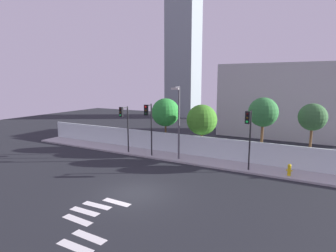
{
  "coord_description": "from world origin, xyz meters",
  "views": [
    {
      "loc": [
        9.57,
        -13.27,
        6.85
      ],
      "look_at": [
        -1.24,
        6.5,
        3.18
      ],
      "focal_mm": 29.8,
      "sensor_mm": 36.0,
      "label": 1
    }
  ],
  "objects_px": {
    "roadside_tree_leftmost": "(166,112)",
    "street_lamp_curbside": "(178,117)",
    "fire_hydrant": "(289,169)",
    "roadside_tree_midright": "(263,112)",
    "roadside_tree_rightmost": "(313,117)",
    "traffic_light_center": "(249,128)",
    "roadside_tree_midleft": "(202,120)",
    "traffic_light_left": "(124,119)",
    "traffic_light_right": "(149,119)"
  },
  "relations": [
    {
      "from": "roadside_tree_leftmost",
      "to": "street_lamp_curbside",
      "type": "bearing_deg",
      "value": -47.14
    },
    {
      "from": "street_lamp_curbside",
      "to": "fire_hydrant",
      "type": "height_order",
      "value": "street_lamp_curbside"
    },
    {
      "from": "roadside_tree_midright",
      "to": "roadside_tree_rightmost",
      "type": "height_order",
      "value": "roadside_tree_midright"
    },
    {
      "from": "fire_hydrant",
      "to": "roadside_tree_leftmost",
      "type": "height_order",
      "value": "roadside_tree_leftmost"
    },
    {
      "from": "traffic_light_center",
      "to": "fire_hydrant",
      "type": "distance_m",
      "value": 4.08
    },
    {
      "from": "roadside_tree_leftmost",
      "to": "fire_hydrant",
      "type": "bearing_deg",
      "value": -15.14
    },
    {
      "from": "roadside_tree_midleft",
      "to": "fire_hydrant",
      "type": "bearing_deg",
      "value": -21.88
    },
    {
      "from": "traffic_light_left",
      "to": "fire_hydrant",
      "type": "xyz_separation_m",
      "value": [
        14.18,
        0.53,
        -2.71
      ]
    },
    {
      "from": "traffic_light_right",
      "to": "street_lamp_curbside",
      "type": "xyz_separation_m",
      "value": [
        2.59,
        0.57,
        0.28
      ]
    },
    {
      "from": "roadside_tree_leftmost",
      "to": "roadside_tree_midright",
      "type": "relative_size",
      "value": 0.94
    },
    {
      "from": "roadside_tree_midright",
      "to": "traffic_light_right",
      "type": "bearing_deg",
      "value": -156.23
    },
    {
      "from": "traffic_light_right",
      "to": "roadside_tree_midright",
      "type": "distance_m",
      "value": 9.69
    },
    {
      "from": "traffic_light_right",
      "to": "roadside_tree_rightmost",
      "type": "bearing_deg",
      "value": 17.27
    },
    {
      "from": "traffic_light_center",
      "to": "street_lamp_curbside",
      "type": "relative_size",
      "value": 0.73
    },
    {
      "from": "roadside_tree_rightmost",
      "to": "traffic_light_right",
      "type": "bearing_deg",
      "value": -162.73
    },
    {
      "from": "roadside_tree_leftmost",
      "to": "roadside_tree_rightmost",
      "type": "bearing_deg",
      "value": 0.0
    },
    {
      "from": "street_lamp_curbside",
      "to": "roadside_tree_midleft",
      "type": "height_order",
      "value": "street_lamp_curbside"
    },
    {
      "from": "traffic_light_center",
      "to": "roadside_tree_rightmost",
      "type": "bearing_deg",
      "value": 42.94
    },
    {
      "from": "traffic_light_left",
      "to": "fire_hydrant",
      "type": "bearing_deg",
      "value": 2.13
    },
    {
      "from": "fire_hydrant",
      "to": "roadside_tree_midleft",
      "type": "height_order",
      "value": "roadside_tree_midleft"
    },
    {
      "from": "roadside_tree_midleft",
      "to": "roadside_tree_midright",
      "type": "distance_m",
      "value": 5.55
    },
    {
      "from": "street_lamp_curbside",
      "to": "roadside_tree_midleft",
      "type": "xyz_separation_m",
      "value": [
        0.8,
        3.33,
        -0.63
      ]
    },
    {
      "from": "traffic_light_right",
      "to": "street_lamp_curbside",
      "type": "bearing_deg",
      "value": 12.45
    },
    {
      "from": "traffic_light_left",
      "to": "roadside_tree_rightmost",
      "type": "height_order",
      "value": "roadside_tree_rightmost"
    },
    {
      "from": "street_lamp_curbside",
      "to": "roadside_tree_leftmost",
      "type": "distance_m",
      "value": 4.54
    },
    {
      "from": "roadside_tree_rightmost",
      "to": "traffic_light_center",
      "type": "bearing_deg",
      "value": -137.06
    },
    {
      "from": "fire_hydrant",
      "to": "traffic_light_center",
      "type": "bearing_deg",
      "value": -169.88
    },
    {
      "from": "traffic_light_right",
      "to": "roadside_tree_leftmost",
      "type": "height_order",
      "value": "roadside_tree_leftmost"
    },
    {
      "from": "fire_hydrant",
      "to": "roadside_tree_leftmost",
      "type": "xyz_separation_m",
      "value": [
        -11.89,
        3.22,
        3.11
      ]
    },
    {
      "from": "traffic_light_center",
      "to": "street_lamp_curbside",
      "type": "bearing_deg",
      "value": 176.1
    },
    {
      "from": "traffic_light_left",
      "to": "traffic_light_center",
      "type": "relative_size",
      "value": 0.95
    },
    {
      "from": "traffic_light_left",
      "to": "roadside_tree_midleft",
      "type": "relative_size",
      "value": 0.93
    },
    {
      "from": "traffic_light_right",
      "to": "roadside_tree_midleft",
      "type": "bearing_deg",
      "value": 48.98
    },
    {
      "from": "traffic_light_right",
      "to": "traffic_light_center",
      "type": "bearing_deg",
      "value": 1.13
    },
    {
      "from": "roadside_tree_leftmost",
      "to": "traffic_light_center",
      "type": "bearing_deg",
      "value": -22.46
    },
    {
      "from": "traffic_light_center",
      "to": "roadside_tree_midleft",
      "type": "distance_m",
      "value": 6.35
    },
    {
      "from": "traffic_light_center",
      "to": "roadside_tree_rightmost",
      "type": "relative_size",
      "value": 0.89
    },
    {
      "from": "traffic_light_left",
      "to": "roadside_tree_rightmost",
      "type": "distance_m",
      "value": 15.78
    },
    {
      "from": "traffic_light_left",
      "to": "roadside_tree_midleft",
      "type": "height_order",
      "value": "roadside_tree_midleft"
    },
    {
      "from": "fire_hydrant",
      "to": "roadside_tree_midright",
      "type": "height_order",
      "value": "roadside_tree_midright"
    },
    {
      "from": "roadside_tree_midright",
      "to": "traffic_light_center",
      "type": "bearing_deg",
      "value": -94.96
    },
    {
      "from": "roadside_tree_midleft",
      "to": "roadside_tree_midright",
      "type": "height_order",
      "value": "roadside_tree_midright"
    },
    {
      "from": "traffic_light_left",
      "to": "fire_hydrant",
      "type": "distance_m",
      "value": 14.45
    },
    {
      "from": "traffic_light_left",
      "to": "roadside_tree_leftmost",
      "type": "relative_size",
      "value": 0.85
    },
    {
      "from": "traffic_light_left",
      "to": "traffic_light_center",
      "type": "distance_m",
      "value": 11.31
    },
    {
      "from": "fire_hydrant",
      "to": "roadside_tree_midleft",
      "type": "xyz_separation_m",
      "value": [
        -8.01,
        3.22,
        2.62
      ]
    },
    {
      "from": "traffic_light_center",
      "to": "roadside_tree_rightmost",
      "type": "distance_m",
      "value": 5.51
    },
    {
      "from": "traffic_light_left",
      "to": "roadside_tree_rightmost",
      "type": "xyz_separation_m",
      "value": [
        15.32,
        3.74,
        0.72
      ]
    },
    {
      "from": "fire_hydrant",
      "to": "roadside_tree_midleft",
      "type": "distance_m",
      "value": 9.02
    },
    {
      "from": "traffic_light_right",
      "to": "roadside_tree_midleft",
      "type": "relative_size",
      "value": 1.01
    }
  ]
}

